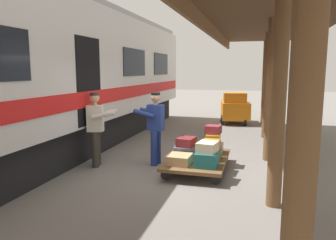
{
  "coord_description": "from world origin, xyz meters",
  "views": [
    {
      "loc": [
        -1.49,
        6.78,
        2.2
      ],
      "look_at": [
        0.31,
        0.15,
        1.15
      ],
      "focal_mm": 34.75,
      "sensor_mm": 36.0,
      "label": 1
    }
  ],
  "objects_px": {
    "suitcase_black_hardshell": "(190,146)",
    "baggage_tug": "(235,108)",
    "suitcase_teal_softside": "(207,159)",
    "suitcase_maroon_trunk": "(186,142)",
    "suitcase_slate_roller": "(185,151)",
    "porter_in_overalls": "(155,126)",
    "train_car": "(33,76)",
    "suitcase_tan_vintage": "(179,159)",
    "porter_by_door": "(96,127)",
    "suitcase_olive_duffel": "(210,155)",
    "suitcase_burgundy_valise": "(213,130)",
    "luggage_cart": "(198,160)",
    "suitcase_yellow_case": "(213,139)",
    "suitcase_orange_carryall": "(210,145)",
    "suitcase_gray_aluminum": "(214,148)",
    "suitcase_cream_canvas": "(207,147)"
  },
  "relations": [
    {
      "from": "luggage_cart",
      "to": "suitcase_olive_duffel",
      "type": "xyz_separation_m",
      "value": [
        -0.28,
        -0.0,
        0.13
      ]
    },
    {
      "from": "suitcase_olive_duffel",
      "to": "baggage_tug",
      "type": "distance_m",
      "value": 6.82
    },
    {
      "from": "suitcase_black_hardshell",
      "to": "suitcase_orange_carryall",
      "type": "height_order",
      "value": "suitcase_orange_carryall"
    },
    {
      "from": "suitcase_olive_duffel",
      "to": "luggage_cart",
      "type": "bearing_deg",
      "value": 0.0
    },
    {
      "from": "suitcase_teal_softside",
      "to": "suitcase_tan_vintage",
      "type": "distance_m",
      "value": 0.57
    },
    {
      "from": "suitcase_black_hardshell",
      "to": "baggage_tug",
      "type": "xyz_separation_m",
      "value": [
        -0.66,
        -6.25,
        0.22
      ]
    },
    {
      "from": "suitcase_olive_duffel",
      "to": "suitcase_maroon_trunk",
      "type": "height_order",
      "value": "suitcase_maroon_trunk"
    },
    {
      "from": "train_car",
      "to": "suitcase_tan_vintage",
      "type": "relative_size",
      "value": 33.19
    },
    {
      "from": "suitcase_black_hardshell",
      "to": "suitcase_maroon_trunk",
      "type": "distance_m",
      "value": 0.64
    },
    {
      "from": "suitcase_olive_duffel",
      "to": "porter_by_door",
      "type": "relative_size",
      "value": 0.27
    },
    {
      "from": "suitcase_black_hardshell",
      "to": "suitcase_cream_canvas",
      "type": "height_order",
      "value": "suitcase_cream_canvas"
    },
    {
      "from": "suitcase_tan_vintage",
      "to": "suitcase_yellow_case",
      "type": "bearing_deg",
      "value": -116.92
    },
    {
      "from": "suitcase_orange_carryall",
      "to": "porter_by_door",
      "type": "distance_m",
      "value": 2.61
    },
    {
      "from": "suitcase_gray_aluminum",
      "to": "porter_in_overalls",
      "type": "xyz_separation_m",
      "value": [
        1.33,
        0.38,
        0.53
      ]
    },
    {
      "from": "train_car",
      "to": "suitcase_slate_roller",
      "type": "distance_m",
      "value": 4.09
    },
    {
      "from": "suitcase_black_hardshell",
      "to": "suitcase_tan_vintage",
      "type": "bearing_deg",
      "value": 90.0
    },
    {
      "from": "suitcase_gray_aluminum",
      "to": "suitcase_cream_canvas",
      "type": "height_order",
      "value": "suitcase_cream_canvas"
    },
    {
      "from": "suitcase_yellow_case",
      "to": "suitcase_gray_aluminum",
      "type": "bearing_deg",
      "value": -104.29
    },
    {
      "from": "suitcase_orange_carryall",
      "to": "porter_by_door",
      "type": "bearing_deg",
      "value": 6.63
    },
    {
      "from": "suitcase_slate_roller",
      "to": "suitcase_black_hardshell",
      "type": "xyz_separation_m",
      "value": [
        0.0,
        -0.57,
        -0.0
      ]
    },
    {
      "from": "suitcase_gray_aluminum",
      "to": "baggage_tug",
      "type": "xyz_separation_m",
      "value": [
        -0.09,
        -6.25,
        0.24
      ]
    },
    {
      "from": "suitcase_orange_carryall",
      "to": "suitcase_tan_vintage",
      "type": "bearing_deg",
      "value": 45.32
    },
    {
      "from": "suitcase_black_hardshell",
      "to": "suitcase_gray_aluminum",
      "type": "bearing_deg",
      "value": 180.0
    },
    {
      "from": "suitcase_maroon_trunk",
      "to": "suitcase_teal_softside",
      "type": "bearing_deg",
      "value": 134.61
    },
    {
      "from": "suitcase_black_hardshell",
      "to": "suitcase_cream_canvas",
      "type": "xyz_separation_m",
      "value": [
        -0.58,
        1.12,
        0.26
      ]
    },
    {
      "from": "suitcase_gray_aluminum",
      "to": "suitcase_yellow_case",
      "type": "bearing_deg",
      "value": 75.71
    },
    {
      "from": "train_car",
      "to": "luggage_cart",
      "type": "bearing_deg",
      "value": -177.83
    },
    {
      "from": "suitcase_olive_duffel",
      "to": "suitcase_orange_carryall",
      "type": "xyz_separation_m",
      "value": [
        0.01,
        0.0,
        0.2
      ]
    },
    {
      "from": "suitcase_gray_aluminum",
      "to": "suitcase_maroon_trunk",
      "type": "xyz_separation_m",
      "value": [
        0.54,
        0.59,
        0.25
      ]
    },
    {
      "from": "suitcase_maroon_trunk",
      "to": "suitcase_cream_canvas",
      "type": "bearing_deg",
      "value": 136.21
    },
    {
      "from": "suitcase_orange_carryall",
      "to": "suitcase_cream_canvas",
      "type": "bearing_deg",
      "value": 91.73
    },
    {
      "from": "porter_in_overalls",
      "to": "train_car",
      "type": "bearing_deg",
      "value": 6.57
    },
    {
      "from": "suitcase_tan_vintage",
      "to": "porter_by_door",
      "type": "bearing_deg",
      "value": -7.58
    },
    {
      "from": "suitcase_gray_aluminum",
      "to": "baggage_tug",
      "type": "relative_size",
      "value": 0.27
    },
    {
      "from": "suitcase_tan_vintage",
      "to": "suitcase_burgundy_valise",
      "type": "relative_size",
      "value": 1.39
    },
    {
      "from": "suitcase_slate_roller",
      "to": "suitcase_orange_carryall",
      "type": "relative_size",
      "value": 1.19
    },
    {
      "from": "luggage_cart",
      "to": "suitcase_teal_softside",
      "type": "distance_m",
      "value": 0.66
    },
    {
      "from": "luggage_cart",
      "to": "porter_by_door",
      "type": "relative_size",
      "value": 1.22
    },
    {
      "from": "suitcase_orange_carryall",
      "to": "porter_in_overalls",
      "type": "bearing_deg",
      "value": -8.23
    },
    {
      "from": "luggage_cart",
      "to": "baggage_tug",
      "type": "xyz_separation_m",
      "value": [
        -0.37,
        -6.81,
        0.39
      ]
    },
    {
      "from": "suitcase_olive_duffel",
      "to": "suitcase_burgundy_valise",
      "type": "bearing_deg",
      "value": -88.42
    },
    {
      "from": "suitcase_teal_softside",
      "to": "suitcase_maroon_trunk",
      "type": "xyz_separation_m",
      "value": [
        0.54,
        -0.54,
        0.21
      ]
    },
    {
      "from": "luggage_cart",
      "to": "suitcase_burgundy_valise",
      "type": "distance_m",
      "value": 0.84
    },
    {
      "from": "suitcase_cream_canvas",
      "to": "suitcase_burgundy_valise",
      "type": "height_order",
      "value": "suitcase_burgundy_valise"
    },
    {
      "from": "suitcase_black_hardshell",
      "to": "suitcase_yellow_case",
      "type": "xyz_separation_m",
      "value": [
        -0.56,
        0.04,
        0.21
      ]
    },
    {
      "from": "suitcase_tan_vintage",
      "to": "suitcase_yellow_case",
      "type": "xyz_separation_m",
      "value": [
        -0.56,
        -1.1,
        0.24
      ]
    },
    {
      "from": "suitcase_yellow_case",
      "to": "suitcase_burgundy_valise",
      "type": "xyz_separation_m",
      "value": [
        0.01,
        0.0,
        0.22
      ]
    },
    {
      "from": "suitcase_tan_vintage",
      "to": "porter_by_door",
      "type": "distance_m",
      "value": 2.1
    },
    {
      "from": "luggage_cart",
      "to": "suitcase_tan_vintage",
      "type": "height_order",
      "value": "suitcase_tan_vintage"
    },
    {
      "from": "suitcase_burgundy_valise",
      "to": "porter_in_overalls",
      "type": "height_order",
      "value": "porter_in_overalls"
    }
  ]
}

